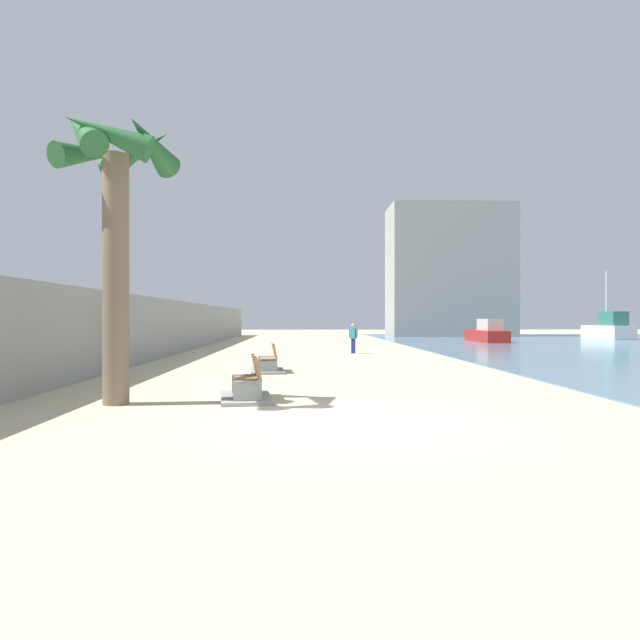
% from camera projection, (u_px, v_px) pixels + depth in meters
% --- Properties ---
extents(ground_plane, '(120.00, 120.00, 0.00)m').
position_uv_depth(ground_plane, '(318.00, 355.00, 28.02)').
color(ground_plane, '#C6B793').
extents(seawall, '(0.80, 64.00, 2.71)m').
position_uv_depth(seawall, '(165.00, 327.00, 27.76)').
color(seawall, gray).
rests_on(seawall, ground).
extents(palm_tree, '(2.66, 2.63, 6.32)m').
position_uv_depth(palm_tree, '(114.00, 193.00, 11.85)').
color(palm_tree, '#7A6651').
rests_on(palm_tree, ground).
extents(bench_near, '(1.38, 2.23, 0.98)m').
position_uv_depth(bench_near, '(247.00, 389.00, 12.62)').
color(bench_near, gray).
rests_on(bench_near, ground).
extents(bench_far, '(1.28, 2.19, 0.98)m').
position_uv_depth(bench_far, '(268.00, 365.00, 19.11)').
color(bench_far, gray).
rests_on(bench_far, ground).
extents(person_walking, '(0.42, 0.38, 1.54)m').
position_uv_depth(person_walking, '(353.00, 336.00, 28.98)').
color(person_walking, navy).
rests_on(person_walking, ground).
extents(boat_nearest, '(1.88, 6.73, 1.71)m').
position_uv_depth(boat_nearest, '(487.00, 333.00, 42.75)').
color(boat_nearest, red).
rests_on(boat_nearest, water_bay).
extents(boat_mid_bay, '(2.79, 4.59, 5.82)m').
position_uv_depth(boat_mid_bay, '(609.00, 329.00, 48.19)').
color(boat_mid_bay, white).
rests_on(boat_mid_bay, water_bay).
extents(pedestrian_sign, '(0.85, 0.08, 2.41)m').
position_uv_depth(pedestrian_sign, '(116.00, 328.00, 17.53)').
color(pedestrian_sign, slate).
rests_on(pedestrian_sign, ground).
extents(harbor_building, '(12.00, 6.00, 12.96)m').
position_uv_depth(harbor_building, '(449.00, 271.00, 56.46)').
color(harbor_building, '#9E9E99').
rests_on(harbor_building, ground).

